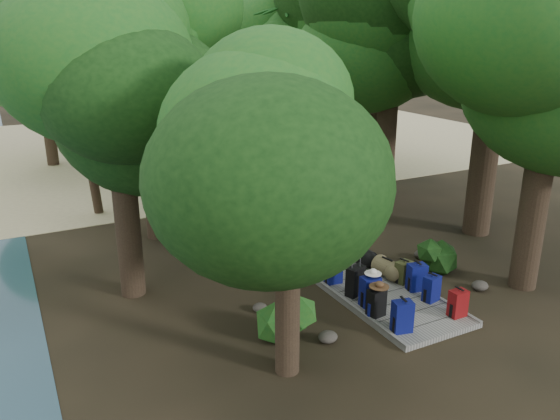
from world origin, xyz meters
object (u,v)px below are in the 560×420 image
backpack_right_c (417,276)px  duffel_right_black (363,256)px  backpack_left_a (402,315)px  kayak (128,172)px  backpack_right_a (458,302)px  lone_suitcase_on_sand (219,176)px  backpack_left_d (333,271)px  backpack_right_d (404,271)px  backpack_left_c (370,290)px  backpack_left_b (376,301)px  suitcase_on_boardwalk (355,281)px  backpack_right_b (432,287)px  sun_lounger (265,160)px  duffel_right_khaki (387,268)px

backpack_right_c → duffel_right_black: backpack_right_c is taller
backpack_left_a → kayak: (-1.99, 15.14, -0.29)m
backpack_right_a → lone_suitcase_on_sand: size_ratio=0.98×
backpack_left_d → backpack_right_d: size_ratio=1.00×
backpack_left_c → backpack_right_c: bearing=8.2°
backpack_left_c → lone_suitcase_on_sand: (0.87, 11.11, -0.14)m
backpack_right_c → kayak: 14.28m
backpack_left_b → kayak: 14.53m
backpack_left_d → suitcase_on_boardwalk: size_ratio=0.84×
lone_suitcase_on_sand → backpack_right_b: bearing=-98.8°
backpack_left_c → kayak: (-2.07, 13.97, -0.30)m
kayak → backpack_left_c: bearing=-78.0°
backpack_right_d → lone_suitcase_on_sand: size_ratio=0.88×
backpack_left_c → kayak: backpack_left_c is taller
backpack_left_d → backpack_right_b: 2.26m
backpack_right_a → kayak: backpack_right_a is taller
backpack_right_a → kayak: 15.57m
backpack_left_b → backpack_right_a: size_ratio=1.04×
backpack_left_a → duffel_right_black: backpack_left_a is taller
backpack_left_c → sun_lounger: size_ratio=0.45×
backpack_right_c → backpack_right_d: bearing=101.9°
backpack_right_d → backpack_right_b: bearing=-107.5°
duffel_right_black → sun_lounger: sun_lounger is taller
backpack_right_a → backpack_right_d: 1.79m
backpack_left_c → backpack_right_d: bearing=25.6°
duffel_right_black → backpack_left_b: bearing=-123.9°
backpack_left_d → suitcase_on_boardwalk: bearing=-77.1°
backpack_right_c → sun_lounger: size_ratio=0.43×
backpack_left_c → suitcase_on_boardwalk: 0.56m
backpack_left_b → sun_lounger: backpack_left_b is taller
backpack_left_c → backpack_left_b: bearing=-106.0°
lone_suitcase_on_sand → sun_lounger: (2.86, 1.82, -0.06)m
backpack_left_a → duffel_right_khaki: bearing=71.3°
backpack_right_b → backpack_right_d: backpack_right_b is taller
backpack_left_b → backpack_right_a: bearing=-35.0°
backpack_right_c → duffel_right_black: (-0.20, 1.80, -0.14)m
backpack_right_b → sun_lounger: backpack_right_b is taller
backpack_right_d → backpack_left_d: bearing=139.6°
suitcase_on_boardwalk → duffel_right_black: bearing=30.1°
backpack_left_c → lone_suitcase_on_sand: 11.14m
lone_suitcase_on_sand → backpack_left_a: bearing=-105.5°
backpack_right_c → duffel_right_khaki: backpack_right_c is taller
lone_suitcase_on_sand → duffel_right_black: bearing=-99.0°
backpack_left_a → backpack_right_b: backpack_left_a is taller
backpack_left_a → backpack_right_a: 1.43m
backpack_right_d → duffel_right_black: 1.36m
backpack_left_d → backpack_right_d: (1.49, -0.74, 0.00)m
backpack_right_d → sun_lounger: backpack_right_d is taller
backpack_right_c → sun_lounger: (2.33, 12.81, -0.18)m
backpack_right_b → duffel_right_khaki: backpack_right_b is taller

